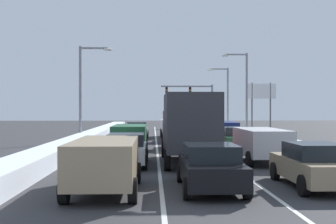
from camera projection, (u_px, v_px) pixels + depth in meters
name	position (u px, v px, depth m)	size (l,w,h in m)	color
ground_plane	(182.00, 148.00, 29.72)	(143.70, 143.70, 0.00)	#333335
lane_stripe_between_right_lane_and_center_lane	(198.00, 142.00, 35.30)	(0.14, 60.79, 0.01)	silver
lane_stripe_between_center_lane_and_left_lane	(156.00, 142.00, 35.19)	(0.14, 60.79, 0.01)	silver
snow_bank_right_shoulder	(263.00, 138.00, 35.49)	(1.89, 60.79, 0.56)	silver
snow_bank_left_shoulder	(90.00, 137.00, 35.00)	(1.64, 60.79, 0.78)	silver
sedan_tan_right_lane_nearest	(314.00, 165.00, 14.77)	(2.00, 4.50, 1.51)	#937F60
suv_silver_right_lane_second	(261.00, 142.00, 21.57)	(2.16, 4.90, 1.67)	#B7BABF
sedan_green_right_lane_third	(235.00, 139.00, 27.94)	(2.00, 4.50, 1.51)	#1E5633
suv_navy_right_lane_fourth	(221.00, 130.00, 34.06)	(2.16, 4.90, 1.67)	navy
sedan_gray_right_lane_fifth	(211.00, 130.00, 39.79)	(2.00, 4.50, 1.51)	slate
sedan_black_center_lane_nearest	(210.00, 167.00, 14.26)	(2.00, 4.50, 1.51)	black
box_truck_center_lane_second	(189.00, 125.00, 21.16)	(2.53, 7.20, 3.36)	maroon
sedan_red_center_lane_third	(180.00, 137.00, 29.05)	(2.00, 4.50, 1.51)	maroon
sedan_charcoal_center_lane_fourth	(174.00, 132.00, 35.45)	(2.00, 4.50, 1.51)	#38383D
suv_white_center_lane_fifth	(172.00, 126.00, 41.31)	(2.16, 4.90, 1.67)	silver
suv_tan_left_lane_nearest	(105.00, 161.00, 13.85)	(2.16, 4.90, 1.67)	#937F60
sedan_silver_left_lane_second	(126.00, 149.00, 20.42)	(2.00, 4.50, 1.51)	#B7BABF
suv_green_left_lane_third	(130.00, 136.00, 26.62)	(2.16, 4.90, 1.67)	#1E5633
sedan_navy_left_lane_fourth	(133.00, 134.00, 33.32)	(2.00, 4.50, 1.51)	navy
sedan_gray_left_lane_fifth	(137.00, 130.00, 38.90)	(2.00, 4.50, 1.51)	slate
traffic_light_gantry	(196.00, 96.00, 62.97)	(7.54, 0.47, 6.20)	slate
street_lamp_right_mid	(243.00, 86.00, 43.75)	(2.66, 0.36, 8.28)	gray
street_lamp_right_far	(225.00, 93.00, 54.79)	(2.66, 0.36, 7.85)	gray
street_lamp_left_mid	(85.00, 84.00, 34.81)	(2.66, 0.36, 7.68)	gray
roadside_sign_right	(261.00, 97.00, 46.97)	(3.20, 0.16, 5.50)	#59595B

